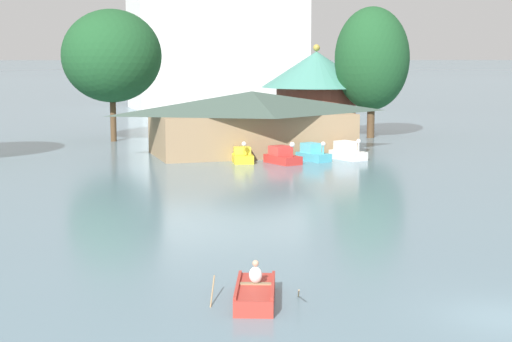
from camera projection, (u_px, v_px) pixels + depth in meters
The scene contains 11 objects.
ground_plane at pixel (505, 319), 25.20m from camera, with size 2000.00×2000.00×0.00m, color slate.
rowboat_with_rower at pixel (255, 293), 26.83m from camera, with size 3.28×3.59×1.45m.
pedal_boat_yellow at pixel (243, 156), 61.15m from camera, with size 1.83×2.53×1.69m.
pedal_boat_red at pixel (282, 156), 60.69m from camera, with size 2.29×3.25×1.72m.
pedal_boat_cyan at pixel (313, 154), 62.16m from camera, with size 2.16×3.04×1.58m.
pedal_boat_white at pixel (347, 152), 63.06m from camera, with size 2.29×3.26×1.69m.
boathouse at pixel (252, 121), 65.99m from camera, with size 16.92×8.69×5.11m.
green_roof_pavilion at pixel (316, 86), 82.02m from camera, with size 11.04×11.04×9.04m.
shoreline_tree_mid at pixel (112, 56), 74.84m from camera, with size 9.18×9.18×12.17m.
shoreline_tree_right at pixel (372, 59), 78.12m from camera, with size 7.17×7.17×12.58m.
background_building_block at pixel (216, 38), 120.71m from camera, with size 25.22×14.01×20.73m.
Camera 1 is at (-14.54, -20.93, 8.14)m, focal length 57.15 mm.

